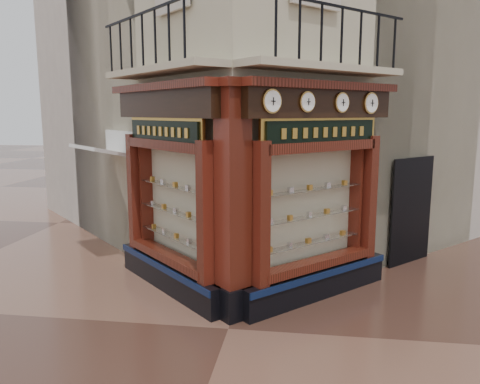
% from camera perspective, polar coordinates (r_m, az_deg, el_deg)
% --- Properties ---
extents(ground, '(80.00, 80.00, 0.00)m').
position_cam_1_polar(ground, '(7.86, -1.43, -16.33)').
color(ground, '#462A20').
rests_on(ground, ground).
extents(main_building, '(11.31, 11.31, 12.00)m').
position_cam_1_polar(main_building, '(13.42, 3.05, 20.61)').
color(main_building, '#BCB093').
rests_on(main_building, ground).
extents(neighbour_left, '(11.31, 11.31, 11.00)m').
position_cam_1_polar(neighbour_left, '(16.15, -5.33, 16.91)').
color(neighbour_left, beige).
rests_on(neighbour_left, ground).
extents(neighbour_right, '(11.31, 11.31, 11.00)m').
position_cam_1_polar(neighbour_right, '(15.79, 13.26, 16.88)').
color(neighbour_right, beige).
rests_on(neighbour_right, ground).
extents(shopfront_left, '(2.86, 2.86, 3.98)m').
position_cam_1_polar(shopfront_left, '(9.03, -8.68, 0.21)').
color(shopfront_left, black).
rests_on(shopfront_left, ground).
extents(shopfront_right, '(2.86, 2.86, 3.98)m').
position_cam_1_polar(shopfront_right, '(8.66, 9.45, -0.22)').
color(shopfront_right, black).
rests_on(shopfront_right, ground).
extents(corner_pilaster, '(0.85, 0.85, 3.98)m').
position_cam_1_polar(corner_pilaster, '(7.70, -0.89, -1.54)').
color(corner_pilaster, black).
rests_on(corner_pilaster, ground).
extents(balcony, '(5.94, 2.97, 1.03)m').
position_cam_1_polar(balcony, '(8.57, 0.13, 14.84)').
color(balcony, '#BCB093').
rests_on(balcony, ground).
extents(clock_a, '(0.31, 0.31, 0.38)m').
position_cam_1_polar(clock_a, '(7.51, 3.90, 10.99)').
color(clock_a, '#B7863D').
rests_on(clock_a, ground).
extents(clock_b, '(0.28, 0.28, 0.35)m').
position_cam_1_polar(clock_b, '(8.04, 8.19, 10.82)').
color(clock_b, '#B7863D').
rests_on(clock_b, ground).
extents(clock_c, '(0.29, 0.29, 0.36)m').
position_cam_1_polar(clock_c, '(8.68, 12.31, 10.61)').
color(clock_c, '#B7863D').
rests_on(clock_c, ground).
extents(clock_d, '(0.32, 0.32, 0.40)m').
position_cam_1_polar(clock_d, '(9.31, 15.66, 10.39)').
color(clock_d, '#B7863D').
rests_on(clock_d, ground).
extents(awning, '(1.93, 1.93, 0.30)m').
position_cam_1_polar(awning, '(11.73, -15.77, -7.79)').
color(awning, silver).
rests_on(awning, ground).
extents(signboard_left, '(1.98, 1.98, 0.53)m').
position_cam_1_polar(signboard_left, '(8.89, -9.30, 7.32)').
color(signboard_left, gold).
rests_on(signboard_left, ground).
extents(signboard_right, '(2.07, 2.07, 0.55)m').
position_cam_1_polar(signboard_right, '(8.49, 10.04, 7.20)').
color(signboard_right, gold).
rests_on(signboard_right, ground).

